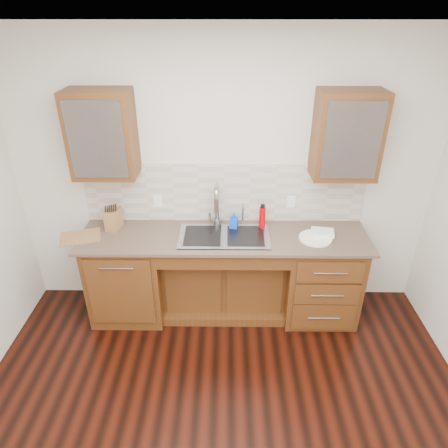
{
  "coord_description": "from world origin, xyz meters",
  "views": [
    {
      "loc": [
        0.03,
        -1.78,
        2.81
      ],
      "look_at": [
        0.0,
        1.4,
        1.05
      ],
      "focal_mm": 32.0,
      "sensor_mm": 36.0,
      "label": 1
    }
  ],
  "objects_px": {
    "water_bottle": "(262,218)",
    "soap_bottle": "(234,221)",
    "knife_block": "(113,219)",
    "cutting_board": "(80,237)",
    "plate": "(315,238)"
  },
  "relations": [
    {
      "from": "soap_bottle",
      "to": "water_bottle",
      "type": "bearing_deg",
      "value": 13.83
    },
    {
      "from": "water_bottle",
      "to": "cutting_board",
      "type": "bearing_deg",
      "value": -173.22
    },
    {
      "from": "soap_bottle",
      "to": "water_bottle",
      "type": "xyz_separation_m",
      "value": [
        0.27,
        0.01,
        0.03
      ]
    },
    {
      "from": "knife_block",
      "to": "cutting_board",
      "type": "bearing_deg",
      "value": -133.33
    },
    {
      "from": "plate",
      "to": "cutting_board",
      "type": "height_order",
      "value": "same"
    },
    {
      "from": "knife_block",
      "to": "cutting_board",
      "type": "height_order",
      "value": "knife_block"
    },
    {
      "from": "soap_bottle",
      "to": "knife_block",
      "type": "xyz_separation_m",
      "value": [
        -1.15,
        -0.01,
        0.02
      ]
    },
    {
      "from": "plate",
      "to": "water_bottle",
      "type": "bearing_deg",
      "value": 157.26
    },
    {
      "from": "soap_bottle",
      "to": "plate",
      "type": "bearing_deg",
      "value": -2.09
    },
    {
      "from": "soap_bottle",
      "to": "knife_block",
      "type": "height_order",
      "value": "knife_block"
    },
    {
      "from": "soap_bottle",
      "to": "knife_block",
      "type": "distance_m",
      "value": 1.15
    },
    {
      "from": "cutting_board",
      "to": "plate",
      "type": "bearing_deg",
      "value": 0.01
    },
    {
      "from": "plate",
      "to": "cutting_board",
      "type": "relative_size",
      "value": 0.85
    },
    {
      "from": "water_bottle",
      "to": "soap_bottle",
      "type": "bearing_deg",
      "value": -178.6
    },
    {
      "from": "plate",
      "to": "knife_block",
      "type": "xyz_separation_m",
      "value": [
        -1.9,
        0.18,
        0.09
      ]
    }
  ]
}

